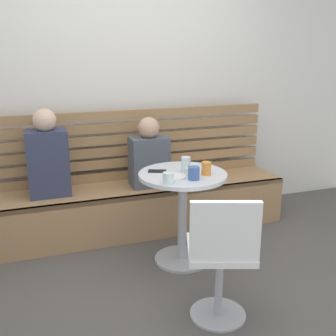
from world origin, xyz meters
name	(u,v)px	position (x,y,z in m)	size (l,w,h in m)	color
ground	(190,299)	(0.00, 0.00, 0.00)	(8.00, 8.00, 0.00)	#514C47
back_wall	(127,71)	(0.00, 1.64, 1.45)	(5.20, 0.10, 2.90)	silver
booth_bench	(142,208)	(0.00, 1.20, 0.22)	(2.70, 0.52, 0.44)	#A87C51
booth_backrest	(134,144)	(0.00, 1.44, 0.78)	(2.65, 0.04, 0.67)	#9A7249
cafe_table	(182,200)	(0.14, 0.52, 0.52)	(0.68, 0.68, 0.74)	#ADADB2
white_chair	(221,255)	(0.08, -0.29, 0.46)	(0.51, 0.51, 0.85)	#ADADB2
person_adult	(48,157)	(-0.81, 1.21, 0.77)	(0.34, 0.22, 0.75)	#333851
person_child_left	(149,156)	(0.07, 1.18, 0.72)	(0.34, 0.22, 0.63)	#4C515B
cup_mug_blue	(194,173)	(0.16, 0.35, 0.79)	(0.08, 0.08, 0.10)	#3D5B9E
cup_tumbler_orange	(206,168)	(0.29, 0.43, 0.79)	(0.07, 0.07, 0.10)	orange
cup_glass_short	(168,178)	(-0.04, 0.32, 0.78)	(0.08, 0.08, 0.08)	silver
cup_espresso_small	(189,171)	(0.17, 0.47, 0.77)	(0.06, 0.06, 0.06)	silver
cup_glass_tall	(186,165)	(0.17, 0.54, 0.80)	(0.07, 0.07, 0.12)	silver
plate_small	(174,177)	(0.04, 0.44, 0.75)	(0.17, 0.17, 0.01)	white
phone_on_table	(157,171)	(-0.03, 0.63, 0.74)	(0.07, 0.14, 0.01)	black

